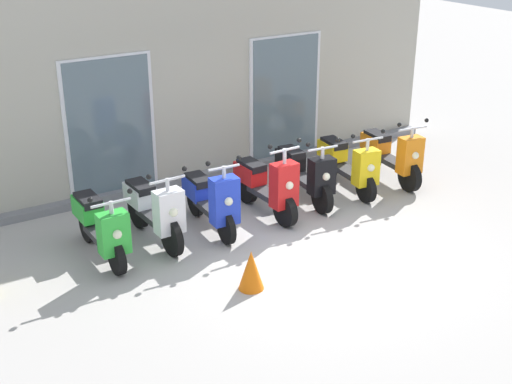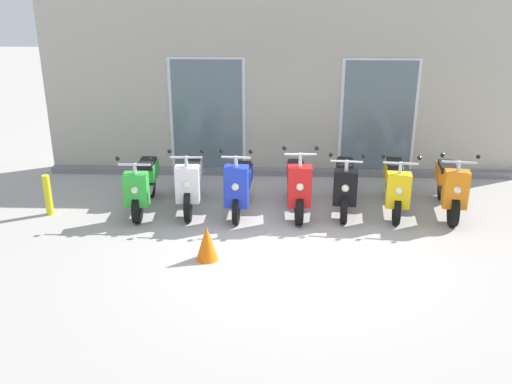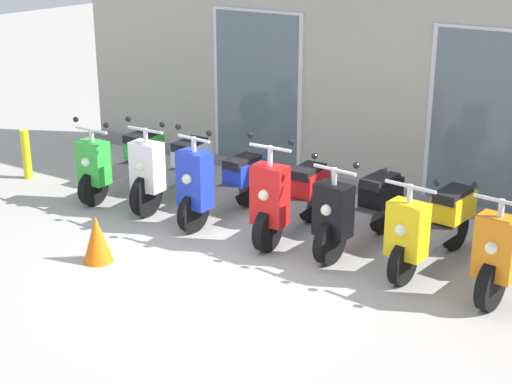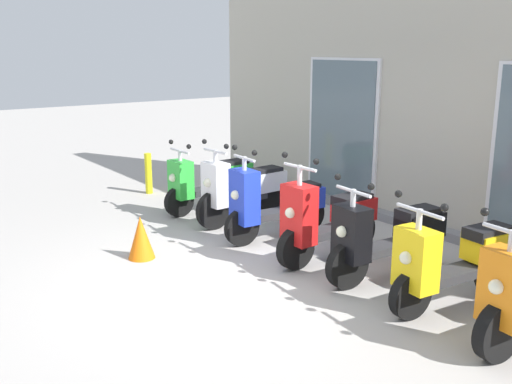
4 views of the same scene
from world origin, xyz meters
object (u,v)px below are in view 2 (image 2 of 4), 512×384
at_px(scooter_black, 344,184).
at_px(scooter_red, 297,185).
at_px(scooter_white, 191,182).
at_px(scooter_orange, 450,187).
at_px(scooter_yellow, 395,185).
at_px(scooter_blue, 240,185).
at_px(curb_bollard, 48,195).
at_px(traffic_cone, 207,243).
at_px(scooter_green, 143,184).

bearing_deg(scooter_black, scooter_red, -170.21).
height_order(scooter_white, scooter_orange, scooter_white).
distance_m(scooter_yellow, scooter_orange, 0.90).
xyz_separation_m(scooter_white, scooter_blue, (0.85, -0.10, -0.00)).
xyz_separation_m(curb_bollard, traffic_cone, (2.83, -1.50, -0.09)).
height_order(scooter_blue, curb_bollard, scooter_blue).
xyz_separation_m(scooter_blue, scooter_black, (1.77, 0.16, -0.02)).
bearing_deg(scooter_blue, scooter_green, 178.53).
relative_size(scooter_black, scooter_orange, 1.01).
bearing_deg(scooter_green, scooter_blue, -1.47).
bearing_deg(scooter_black, curb_bollard, -175.59).
bearing_deg(scooter_black, traffic_cone, -138.79).
height_order(scooter_yellow, curb_bollard, scooter_yellow).
bearing_deg(scooter_green, scooter_yellow, 1.37).
relative_size(scooter_red, scooter_orange, 0.95).
xyz_separation_m(scooter_white, curb_bollard, (-2.36, -0.32, -0.14)).
height_order(scooter_red, scooter_black, scooter_red).
relative_size(scooter_white, scooter_yellow, 0.99).
bearing_deg(curb_bollard, scooter_black, 4.41).
bearing_deg(scooter_white, scooter_green, -175.95).
bearing_deg(scooter_yellow, scooter_orange, -3.72).
height_order(scooter_green, scooter_white, scooter_white).
relative_size(scooter_blue, traffic_cone, 2.98).
distance_m(scooter_white, scooter_yellow, 3.48).
height_order(scooter_orange, traffic_cone, scooter_orange).
bearing_deg(traffic_cone, scooter_blue, 77.77).
bearing_deg(scooter_white, scooter_blue, -6.68).
bearing_deg(traffic_cone, scooter_green, 126.03).
bearing_deg(scooter_blue, scooter_white, 173.32).
xyz_separation_m(scooter_blue, scooter_orange, (3.53, 0.09, -0.02)).
distance_m(scooter_blue, scooter_black, 1.78).
xyz_separation_m(scooter_green, scooter_white, (0.80, 0.06, 0.03)).
bearing_deg(scooter_yellow, scooter_green, -178.63).
bearing_deg(scooter_white, scooter_orange, -0.17).
bearing_deg(scooter_red, traffic_cone, -127.65).
bearing_deg(traffic_cone, scooter_white, 104.66).
relative_size(scooter_white, scooter_blue, 1.03).
xyz_separation_m(scooter_green, scooter_red, (2.62, -0.02, 0.02)).
bearing_deg(traffic_cone, scooter_orange, 24.80).
bearing_deg(scooter_red, curb_bollard, -176.64).
bearing_deg(scooter_blue, curb_bollard, -176.08).
height_order(scooter_red, scooter_yellow, scooter_red).
height_order(scooter_blue, scooter_black, scooter_blue).
bearing_deg(scooter_orange, scooter_black, 177.46).
relative_size(scooter_green, scooter_black, 0.96).
xyz_separation_m(scooter_white, traffic_cone, (0.47, -1.81, -0.23)).
distance_m(scooter_blue, scooter_yellow, 2.63).
bearing_deg(scooter_red, scooter_yellow, 4.11).
bearing_deg(scooter_blue, traffic_cone, -102.23).
height_order(scooter_blue, scooter_yellow, scooter_blue).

